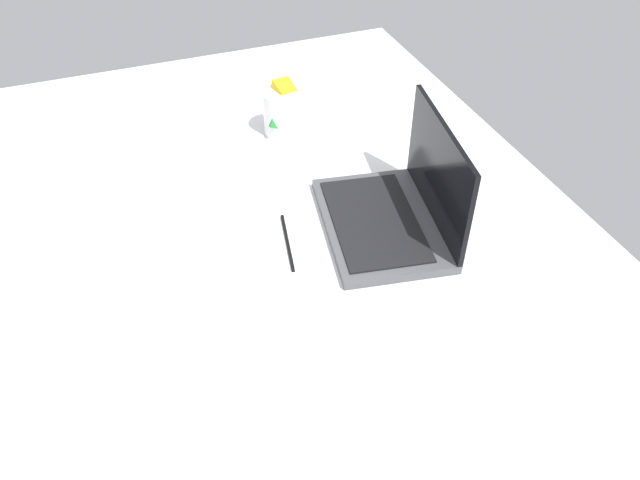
# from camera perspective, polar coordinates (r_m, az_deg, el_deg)

# --- Properties ---
(bed_mattress) EXTENTS (1.80, 1.40, 0.18)m
(bed_mattress) POSITION_cam_1_polar(r_m,az_deg,el_deg) (1.33, -5.82, -3.94)
(bed_mattress) COLOR white
(bed_mattress) RESTS_ON ground
(laptop) EXTENTS (0.36, 0.28, 0.23)m
(laptop) POSITION_cam_1_polar(r_m,az_deg,el_deg) (1.30, 6.92, 2.81)
(laptop) COLOR #4C4C51
(laptop) RESTS_ON bed_mattress
(snack_cup) EXTENTS (0.09, 0.09, 0.14)m
(snack_cup) POSITION_cam_1_polar(r_m,az_deg,el_deg) (1.59, -3.52, 11.50)
(snack_cup) COLOR silver
(snack_cup) RESTS_ON bed_mattress
(charger_cable) EXTENTS (0.17, 0.04, 0.01)m
(charger_cable) POSITION_cam_1_polar(r_m,az_deg,el_deg) (1.28, -2.98, -0.15)
(charger_cable) COLOR black
(charger_cable) RESTS_ON bed_mattress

